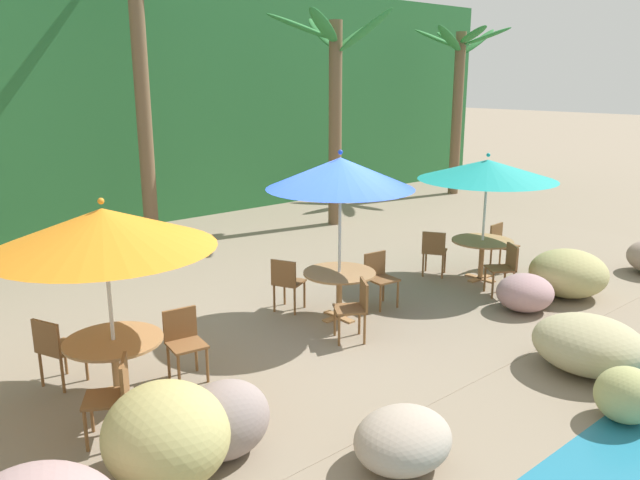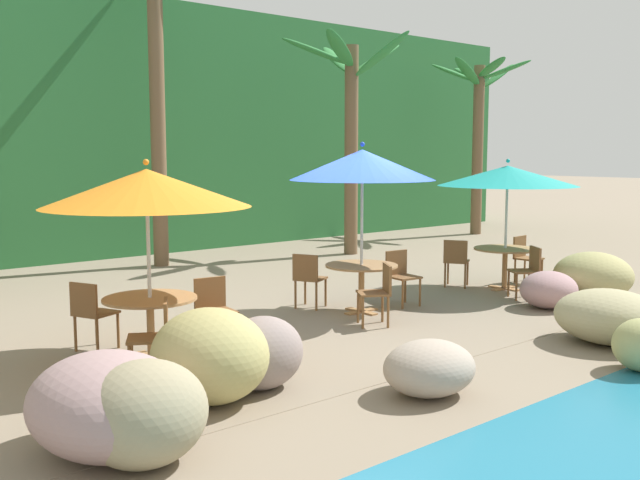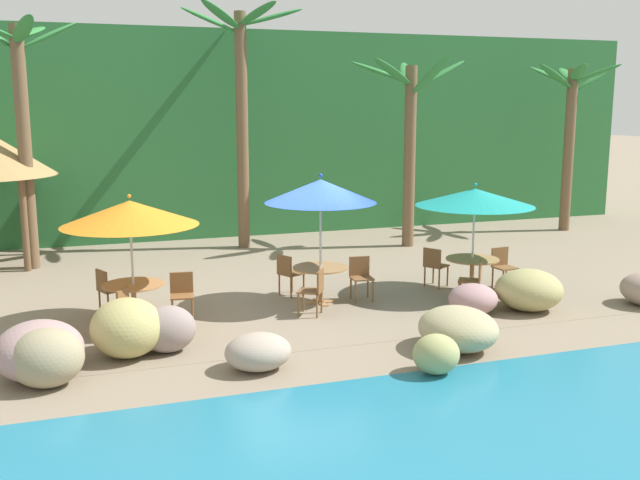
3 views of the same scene
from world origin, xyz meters
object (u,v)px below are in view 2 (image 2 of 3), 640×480
(umbrella_blue, at_px, (362,165))
(dining_table_teal, at_px, (505,255))
(dining_table_blue, at_px, (361,273))
(chair_teal_left, at_px, (529,268))
(chair_blue_left, at_px, (379,290))
(palm_tree_third, at_px, (351,111))
(chair_orange_left, at_px, (156,334))
(umbrella_teal, at_px, (508,176))
(chair_teal_seaward, at_px, (525,255))
(chair_orange_seaward, at_px, (214,307))
(palm_tree_second, at_px, (157,66))
(dining_table_orange, at_px, (150,308))
(palm_tree_fourth, at_px, (479,117))
(chair_orange_inland, at_px, (91,311))
(chair_teal_inland, at_px, (456,259))
(umbrella_orange, at_px, (147,188))
(chair_blue_inland, at_px, (308,276))
(chair_blue_seaward, at_px, (401,273))

(umbrella_blue, xyz_separation_m, dining_table_teal, (3.25, -0.28, -1.63))
(dining_table_blue, height_order, chair_teal_left, chair_teal_left)
(chair_blue_left, height_order, palm_tree_third, palm_tree_third)
(chair_orange_left, height_order, umbrella_teal, umbrella_teal)
(dining_table_teal, bearing_deg, chair_teal_seaward, 10.78)
(chair_orange_seaward, bearing_deg, palm_tree_second, 67.19)
(dining_table_orange, distance_m, palm_tree_fourth, 15.05)
(chair_orange_inland, bearing_deg, chair_orange_left, -87.38)
(chair_teal_left, bearing_deg, chair_teal_seaward, 36.32)
(chair_orange_left, height_order, chair_teal_inland, same)
(chair_orange_left, relative_size, chair_teal_inland, 1.00)
(dining_table_orange, xyz_separation_m, chair_orange_inland, (-0.41, 0.75, -0.10))
(umbrella_orange, distance_m, umbrella_teal, 6.87)
(umbrella_blue, xyz_separation_m, dining_table_blue, (0.00, 0.00, -1.63))
(dining_table_blue, distance_m, chair_blue_inland, 0.86)
(umbrella_orange, distance_m, chair_blue_inland, 3.63)
(chair_blue_seaward, height_order, palm_tree_second, palm_tree_second)
(umbrella_blue, relative_size, palm_tree_second, 0.40)
(chair_blue_seaward, distance_m, palm_tree_third, 6.56)
(dining_table_teal, bearing_deg, dining_table_orange, 179.29)
(palm_tree_third, bearing_deg, chair_orange_seaward, -144.17)
(chair_blue_inland, xyz_separation_m, chair_teal_seaward, (4.54, -0.85, 0.00))
(chair_blue_inland, bearing_deg, umbrella_orange, -163.72)
(dining_table_orange, xyz_separation_m, umbrella_blue, (3.62, 0.20, 1.63))
(umbrella_blue, bearing_deg, chair_orange_inland, 172.23)
(palm_tree_fourth, bearing_deg, chair_orange_left, -154.98)
(palm_tree_fourth, bearing_deg, umbrella_orange, -157.18)
(umbrella_blue, distance_m, chair_teal_seaward, 4.44)
(chair_blue_inland, distance_m, umbrella_teal, 4.12)
(umbrella_blue, distance_m, umbrella_teal, 3.27)
(dining_table_teal, bearing_deg, chair_blue_inland, 164.72)
(chair_orange_seaward, distance_m, palm_tree_fourth, 14.31)
(chair_orange_inland, relative_size, chair_orange_left, 1.00)
(chair_orange_seaward, xyz_separation_m, umbrella_teal, (6.02, -0.06, 1.51))
(dining_table_blue, height_order, palm_tree_second, palm_tree_second)
(chair_blue_inland, bearing_deg, palm_tree_fourth, 24.69)
(umbrella_orange, relative_size, chair_blue_left, 2.77)
(chair_blue_inland, relative_size, palm_tree_third, 0.17)
(umbrella_orange, height_order, chair_blue_left, umbrella_orange)
(chair_orange_left, height_order, chair_teal_seaward, same)
(chair_blue_seaward, distance_m, dining_table_teal, 2.41)
(chair_orange_left, relative_size, umbrella_teal, 0.36)
(dining_table_orange, height_order, chair_orange_left, chair_orange_left)
(dining_table_orange, xyz_separation_m, umbrella_teal, (6.87, -0.08, 1.40))
(dining_table_blue, bearing_deg, palm_tree_fourth, 28.95)
(chair_orange_inland, bearing_deg, palm_tree_fourth, 19.55)
(umbrella_orange, height_order, chair_orange_left, umbrella_orange)
(chair_orange_inland, bearing_deg, dining_table_teal, -6.54)
(chair_orange_left, bearing_deg, umbrella_teal, 5.54)
(dining_table_orange, bearing_deg, dining_table_blue, 3.15)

